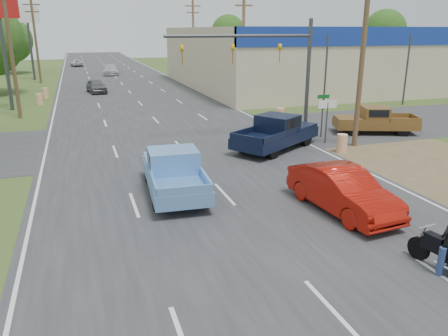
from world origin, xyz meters
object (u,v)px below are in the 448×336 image
object	(u,v)px
red_convertible	(342,191)
motorcycle	(448,258)
distant_car_grey	(96,86)
navy_pickup	(277,132)
distant_car_white	(76,63)
distant_car_silver	(111,70)
blue_pickup	(174,171)
brown_pickup	(374,120)

from	to	relation	value
red_convertible	motorcycle	bearing A→B (deg)	-92.28
motorcycle	distant_car_grey	bearing A→B (deg)	91.47
navy_pickup	distant_car_white	size ratio (longest dim) A/B	1.43
motorcycle	distant_car_white	world-z (taller)	distant_car_white
red_convertible	navy_pickup	bearing A→B (deg)	74.24
red_convertible	navy_pickup	world-z (taller)	navy_pickup
distant_car_silver	blue_pickup	bearing A→B (deg)	-86.10
navy_pickup	brown_pickup	xyz separation A→B (m)	(7.46, 1.56, -0.10)
brown_pickup	blue_pickup	bearing A→B (deg)	135.13
red_convertible	brown_pickup	bearing A→B (deg)	43.17
distant_car_grey	blue_pickup	bearing A→B (deg)	-95.56
navy_pickup	red_convertible	bearing A→B (deg)	-42.24
distant_car_white	red_convertible	bearing A→B (deg)	88.70
distant_car_silver	red_convertible	bearing A→B (deg)	-80.37
red_convertible	navy_pickup	xyz separation A→B (m)	(1.54, 8.80, 0.15)
red_convertible	distant_car_white	bearing A→B (deg)	90.80
brown_pickup	distant_car_white	size ratio (longest dim) A/B	1.31
red_convertible	blue_pickup	distance (m)	6.62
motorcycle	blue_pickup	bearing A→B (deg)	114.91
motorcycle	blue_pickup	distance (m)	10.24
red_convertible	navy_pickup	distance (m)	8.94
blue_pickup	distant_car_grey	xyz separation A→B (m)	(-1.47, 31.57, -0.22)
navy_pickup	distant_car_silver	size ratio (longest dim) A/B	1.15
red_convertible	distant_car_silver	world-z (taller)	red_convertible
blue_pickup	distant_car_white	distance (m)	69.09
red_convertible	brown_pickup	xyz separation A→B (m)	(9.00, 10.36, 0.05)
blue_pickup	motorcycle	bearing A→B (deg)	-52.55
red_convertible	distant_car_grey	size ratio (longest dim) A/B	1.20
motorcycle	distant_car_grey	size ratio (longest dim) A/B	0.54
distant_car_grey	distant_car_white	world-z (taller)	distant_car_grey
brown_pickup	distant_car_grey	xyz separation A→B (m)	(-15.84, 25.08, -0.16)
blue_pickup	distant_car_grey	world-z (taller)	blue_pickup
navy_pickup	distant_car_white	xyz separation A→B (m)	(-10.03, 64.10, -0.37)
blue_pickup	distant_car_grey	size ratio (longest dim) A/B	1.37
distant_car_grey	motorcycle	bearing A→B (deg)	-88.16
motorcycle	distant_car_grey	world-z (taller)	distant_car_grey
motorcycle	distant_car_white	xyz separation A→B (m)	(-8.79, 77.55, 0.08)
brown_pickup	distant_car_silver	world-z (taller)	brown_pickup
navy_pickup	distant_car_grey	bearing A→B (deg)	165.12
red_convertible	distant_car_white	xyz separation A→B (m)	(-8.49, 72.90, -0.22)
blue_pickup	brown_pickup	size ratio (longest dim) A/B	1.02
motorcycle	distant_car_silver	xyz separation A→B (m)	(-4.10, 59.37, 0.26)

